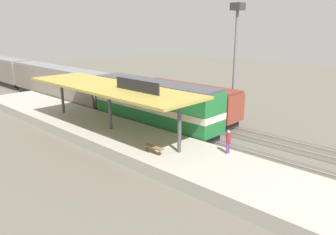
{
  "coord_description": "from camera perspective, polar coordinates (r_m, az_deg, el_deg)",
  "views": [
    {
      "loc": [
        -21.13,
        -22.62,
        9.67
      ],
      "look_at": [
        -1.38,
        -3.84,
        2.0
      ],
      "focal_mm": 35.38,
      "sensor_mm": 36.0,
      "label": 1
    }
  ],
  "objects": [
    {
      "name": "track_far",
      "position": [
        35.59,
        2.16,
        -0.01
      ],
      "size": [
        3.2,
        110.0,
        0.16
      ],
      "color": "#4E4941",
      "rests_on": "ground"
    },
    {
      "name": "locomotive",
      "position": [
        31.34,
        -2.5,
        2.31
      ],
      "size": [
        2.93,
        14.43,
        4.44
      ],
      "color": "#28282D",
      "rests_on": "track_near"
    },
    {
      "name": "platform_bench",
      "position": [
        23.41,
        -2.52,
        -5.13
      ],
      "size": [
        0.44,
        1.7,
        0.5
      ],
      "color": "#333338",
      "rests_on": "platform"
    },
    {
      "name": "station_canopy",
      "position": [
        28.41,
        -10.04,
        5.06
      ],
      "size": [
        5.2,
        18.0,
        4.7
      ],
      "color": "#47474C",
      "rests_on": "platform"
    },
    {
      "name": "light_mast",
      "position": [
        34.22,
        11.65,
        13.28
      ],
      "size": [
        1.1,
        1.1,
        11.7
      ],
      "color": "slate",
      "rests_on": "ground"
    },
    {
      "name": "platform",
      "position": [
        29.5,
        -9.77,
        -2.74
      ],
      "size": [
        6.0,
        44.0,
        0.9
      ],
      "primitive_type": "cube",
      "color": "#9E998E",
      "rests_on": "ground"
    },
    {
      "name": "ground_plane",
      "position": [
        33.77,
        -0.77,
        -0.93
      ],
      "size": [
        120.0,
        120.0,
        0.0
      ],
      "primitive_type": "plane",
      "color": "#5B564C"
    },
    {
      "name": "person_waiting",
      "position": [
        23.57,
        10.34,
        -3.92
      ],
      "size": [
        0.34,
        0.34,
        1.71
      ],
      "color": "#663375",
      "rests_on": "platform"
    },
    {
      "name": "freight_car",
      "position": [
        34.57,
        3.26,
        2.82
      ],
      "size": [
        2.8,
        12.0,
        3.54
      ],
      "color": "#28282D",
      "rests_on": "track_far"
    },
    {
      "name": "passenger_carriage_front",
      "position": [
        45.82,
        -18.43,
        5.68
      ],
      "size": [
        2.9,
        20.0,
        4.24
      ],
      "color": "#28282D",
      "rests_on": "track_near"
    },
    {
      "name": "track_near",
      "position": [
        32.42,
        -3.24,
        -1.6
      ],
      "size": [
        3.2,
        110.0,
        0.16
      ],
      "color": "#4E4941",
      "rests_on": "ground"
    }
  ]
}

